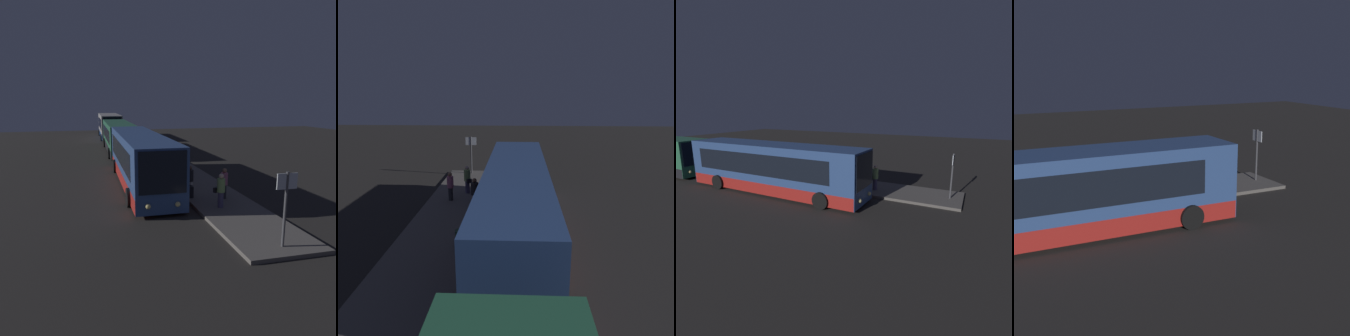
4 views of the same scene
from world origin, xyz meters
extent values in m
plane|color=#2B2826|center=(0.00, 0.00, 0.00)|extent=(80.00, 80.00, 0.00)
cube|color=#605B56|center=(0.00, 3.16, 0.08)|extent=(20.00, 3.11, 0.15)
cube|color=#33518C|center=(-0.92, -0.14, 1.63)|extent=(12.34, 2.41, 2.94)
cube|color=#B2231E|center=(-0.92, -0.14, 0.51)|extent=(12.28, 2.43, 0.70)
cube|color=black|center=(-1.23, -0.14, 1.99)|extent=(10.12, 2.44, 1.29)
cube|color=black|center=(5.27, -0.14, 2.06)|extent=(0.06, 2.12, 1.88)
sphere|color=#F9E58C|center=(5.29, 0.53, 0.61)|extent=(0.24, 0.24, 0.24)
sphere|color=#F9E58C|center=(5.29, -0.80, 0.61)|extent=(0.24, 0.24, 0.24)
cylinder|color=black|center=(3.28, 1.07, 0.47)|extent=(0.94, 0.30, 0.94)
cylinder|color=black|center=(3.28, -1.34, 0.47)|extent=(0.94, 0.30, 0.94)
cylinder|color=#4C476B|center=(4.82, 2.75, 0.52)|extent=(0.36, 0.36, 0.74)
cylinder|color=#8CB766|center=(4.82, 2.75, 1.21)|extent=(0.51, 0.51, 0.64)
sphere|color=beige|center=(4.82, 2.75, 1.65)|extent=(0.24, 0.24, 0.24)
cube|color=black|center=(4.58, 2.60, 0.94)|extent=(0.27, 0.31, 0.24)
cylinder|color=#2D2D33|center=(3.53, 3.47, 0.51)|extent=(0.30, 0.30, 0.72)
cylinder|color=#CC6B8C|center=(3.53, 3.47, 1.18)|extent=(0.43, 0.43, 0.62)
sphere|color=#9E7051|center=(3.53, 3.47, 1.61)|extent=(0.23, 0.23, 0.23)
cylinder|color=silver|center=(2.40, 1.99, 0.51)|extent=(0.39, 0.39, 0.72)
cylinder|color=#262628|center=(2.40, 1.99, 1.18)|extent=(0.55, 0.55, 0.62)
sphere|color=brown|center=(2.40, 1.99, 1.61)|extent=(0.23, 0.23, 0.23)
cube|color=black|center=(2.93, 1.85, 0.45)|extent=(0.41, 0.25, 0.60)
cylinder|color=black|center=(2.93, 1.85, 0.87)|extent=(0.02, 0.02, 0.24)
cylinder|color=#4C4C51|center=(9.29, 3.16, 1.47)|extent=(0.10, 0.10, 2.63)
cube|color=silver|center=(9.29, 3.16, 2.46)|extent=(0.04, 0.75, 0.54)
cylinder|color=#2D4C33|center=(-1.68, 1.98, 0.48)|extent=(0.44, 0.44, 0.65)
camera|label=1|loc=(18.53, -3.18, 5.07)|focal=35.00mm
camera|label=2|loc=(-13.23, -0.26, 6.17)|focal=35.00mm
camera|label=3|loc=(10.39, -12.51, 5.25)|focal=28.00mm
camera|label=4|loc=(-4.32, -16.23, 6.33)|focal=50.00mm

